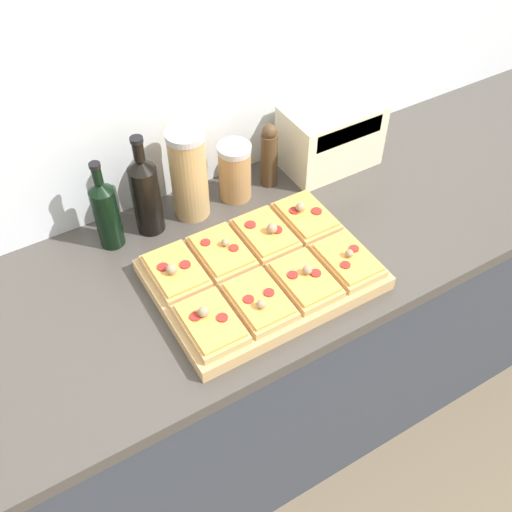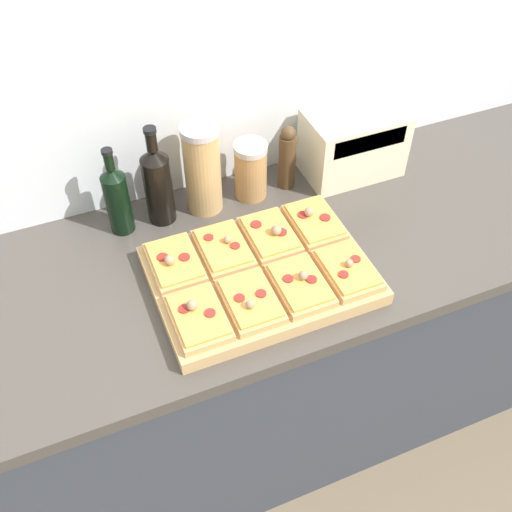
# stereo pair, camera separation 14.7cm
# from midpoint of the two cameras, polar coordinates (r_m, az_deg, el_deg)

# --- Properties ---
(ground_plane) EXTENTS (12.00, 12.00, 0.00)m
(ground_plane) POSITION_cam_midpoint_polar(r_m,az_deg,el_deg) (2.16, 5.54, -22.28)
(ground_plane) COLOR brown
(wall_back) EXTENTS (6.00, 0.06, 2.50)m
(wall_back) POSITION_cam_midpoint_polar(r_m,az_deg,el_deg) (1.59, -2.42, 18.11)
(wall_back) COLOR silver
(wall_back) RESTS_ON ground_plane
(kitchen_counter) EXTENTS (2.63, 0.67, 0.88)m
(kitchen_counter) POSITION_cam_midpoint_polar(r_m,az_deg,el_deg) (1.90, 2.18, -9.09)
(kitchen_counter) COLOR #333842
(kitchen_counter) RESTS_ON ground_plane
(cutting_board) EXTENTS (0.53, 0.38, 0.04)m
(cutting_board) POSITION_cam_midpoint_polar(r_m,az_deg,el_deg) (1.48, 3.28, -1.98)
(cutting_board) COLOR tan
(cutting_board) RESTS_ON kitchen_counter
(pizza_slice_back_left) EXTENTS (0.12, 0.17, 0.05)m
(pizza_slice_back_left) POSITION_cam_midpoint_polar(r_m,az_deg,el_deg) (1.46, -4.96, -0.77)
(pizza_slice_back_left) COLOR tan
(pizza_slice_back_left) RESTS_ON cutting_board
(pizza_slice_back_midleft) EXTENTS (0.12, 0.17, 0.05)m
(pizza_slice_back_midleft) POSITION_cam_midpoint_polar(r_m,az_deg,el_deg) (1.49, -0.33, 0.59)
(pizza_slice_back_midleft) COLOR tan
(pizza_slice_back_midleft) RESTS_ON cutting_board
(pizza_slice_back_midright) EXTENTS (0.12, 0.17, 0.06)m
(pizza_slice_back_midright) POSITION_cam_midpoint_polar(r_m,az_deg,el_deg) (1.53, 4.10, 1.90)
(pizza_slice_back_midright) COLOR tan
(pizza_slice_back_midright) RESTS_ON cutting_board
(pizza_slice_back_right) EXTENTS (0.12, 0.17, 0.05)m
(pizza_slice_back_right) POSITION_cam_midpoint_polar(r_m,az_deg,el_deg) (1.58, 8.24, 3.12)
(pizza_slice_back_right) COLOR tan
(pizza_slice_back_right) RESTS_ON cutting_board
(pizza_slice_front_left) EXTENTS (0.12, 0.17, 0.05)m
(pizza_slice_front_left) POSITION_cam_midpoint_polar(r_m,az_deg,el_deg) (1.35, -2.45, -5.99)
(pizza_slice_front_left) COLOR tan
(pizza_slice_front_left) RESTS_ON cutting_board
(pizza_slice_front_midleft) EXTENTS (0.12, 0.17, 0.05)m
(pizza_slice_front_midleft) POSITION_cam_midpoint_polar(r_m,az_deg,el_deg) (1.38, 2.52, -4.44)
(pizza_slice_front_midleft) COLOR tan
(pizza_slice_front_midleft) RESTS_ON cutting_board
(pizza_slice_front_midright) EXTENTS (0.12, 0.17, 0.05)m
(pizza_slice_front_midright) POSITION_cam_midpoint_polar(r_m,az_deg,el_deg) (1.42, 7.20, -2.87)
(pizza_slice_front_midright) COLOR tan
(pizza_slice_front_midright) RESTS_ON cutting_board
(pizza_slice_front_right) EXTENTS (0.12, 0.17, 0.05)m
(pizza_slice_front_right) POSITION_cam_midpoint_polar(r_m,az_deg,el_deg) (1.47, 11.57, -1.43)
(pizza_slice_front_right) COLOR tan
(pizza_slice_front_right) RESTS_ON cutting_board
(olive_oil_bottle) EXTENTS (0.06, 0.06, 0.26)m
(olive_oil_bottle) POSITION_cam_midpoint_polar(r_m,az_deg,el_deg) (1.57, -10.51, 5.30)
(olive_oil_bottle) COLOR black
(olive_oil_bottle) RESTS_ON kitchen_counter
(wine_bottle) EXTENTS (0.07, 0.07, 0.29)m
(wine_bottle) POSITION_cam_midpoint_polar(r_m,az_deg,el_deg) (1.58, -6.72, 6.72)
(wine_bottle) COLOR black
(wine_bottle) RESTS_ON kitchen_counter
(grain_jar_tall) EXTENTS (0.10, 0.10, 0.27)m
(grain_jar_tall) POSITION_cam_midpoint_polar(r_m,az_deg,el_deg) (1.60, -2.50, 8.20)
(grain_jar_tall) COLOR tan
(grain_jar_tall) RESTS_ON kitchen_counter
(grain_jar_short) EXTENTS (0.09, 0.09, 0.17)m
(grain_jar_short) POSITION_cam_midpoint_polar(r_m,az_deg,el_deg) (1.67, 2.02, 8.06)
(grain_jar_short) COLOR #AD7F4C
(grain_jar_short) RESTS_ON kitchen_counter
(pepper_mill) EXTENTS (0.05, 0.05, 0.20)m
(pepper_mill) POSITION_cam_midpoint_polar(r_m,az_deg,el_deg) (1.70, 5.49, 9.21)
(pepper_mill) COLOR #47331E
(pepper_mill) RESTS_ON kitchen_counter
(toaster_oven) EXTENTS (0.30, 0.17, 0.20)m
(toaster_oven) POSITION_cam_midpoint_polar(r_m,az_deg,el_deg) (1.79, 11.60, 10.39)
(toaster_oven) COLOR beige
(toaster_oven) RESTS_ON kitchen_counter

